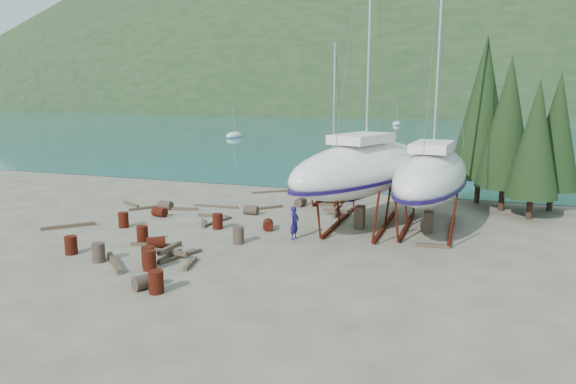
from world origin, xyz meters
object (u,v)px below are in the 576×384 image
(small_sailboat_shore, at_px, (332,177))
(worker, at_px, (295,223))
(large_sailboat_far, at_px, (432,175))
(large_sailboat_near, at_px, (363,168))

(small_sailboat_shore, relative_size, worker, 6.19)
(large_sailboat_far, relative_size, small_sailboat_shore, 1.74)
(large_sailboat_near, height_order, worker, large_sailboat_near)
(large_sailboat_far, height_order, worker, large_sailboat_far)
(worker, bearing_deg, large_sailboat_far, -44.94)
(large_sailboat_far, xyz_separation_m, worker, (-6.52, -4.49, -2.23))
(small_sailboat_shore, height_order, worker, small_sailboat_shore)
(small_sailboat_shore, bearing_deg, large_sailboat_far, -17.64)
(large_sailboat_near, height_order, small_sailboat_shore, large_sailboat_near)
(small_sailboat_shore, bearing_deg, large_sailboat_near, -40.26)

